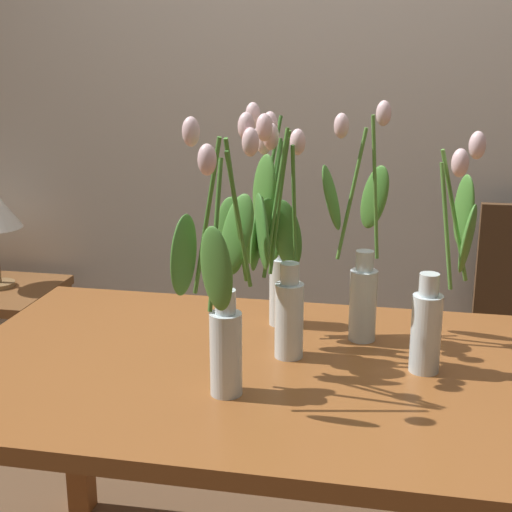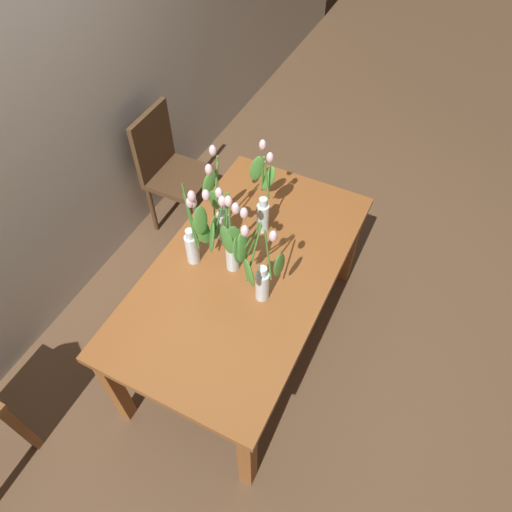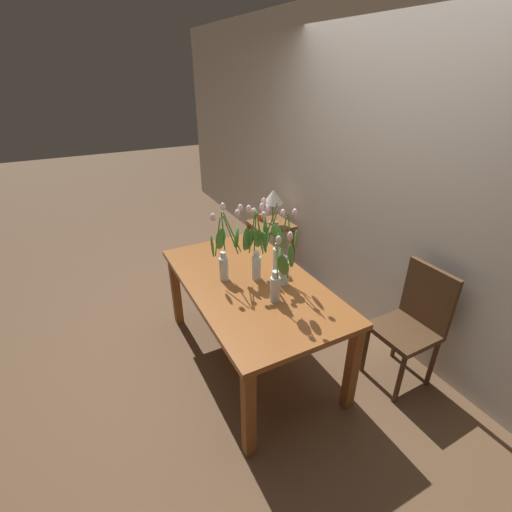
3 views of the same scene
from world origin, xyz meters
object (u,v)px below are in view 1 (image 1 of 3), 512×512
object	(u,v)px
tulip_vase_0	(275,248)
tulip_vase_2	(279,264)
tulip_vase_1	(361,263)
side_table	(0,316)
tulip_vase_4	(223,287)
tulip_vase_3	(439,292)
dining_table	(292,403)

from	to	relation	value
tulip_vase_0	tulip_vase_2	xyz separation A→B (m)	(0.04, -0.16, 0.01)
tulip_vase_1	side_table	distance (m)	1.68
tulip_vase_0	tulip_vase_1	xyz separation A→B (m)	(0.22, -0.02, -0.02)
tulip_vase_4	tulip_vase_1	bearing A→B (deg)	52.70
tulip_vase_0	tulip_vase_3	world-z (taller)	tulip_vase_0
dining_table	tulip_vase_1	bearing A→B (deg)	57.20
tulip_vase_4	side_table	world-z (taller)	tulip_vase_4
tulip_vase_0	side_table	bearing A→B (deg)	150.43
dining_table	tulip_vase_1	distance (m)	0.38
tulip_vase_3	tulip_vase_4	distance (m)	0.48
dining_table	tulip_vase_1	xyz separation A→B (m)	(0.13, 0.21, 0.29)
dining_table	tulip_vase_0	world-z (taller)	tulip_vase_0
dining_table	side_table	xyz separation A→B (m)	(-1.30, 0.92, -0.22)
tulip_vase_1	dining_table	bearing A→B (deg)	-122.80
tulip_vase_1	tulip_vase_3	world-z (taller)	tulip_vase_1
tulip_vase_2	tulip_vase_4	distance (m)	0.22
dining_table	tulip_vase_1	world-z (taller)	tulip_vase_1
tulip_vase_3	tulip_vase_4	world-z (taller)	tulip_vase_4
tulip_vase_1	tulip_vase_2	distance (m)	0.23
tulip_vase_0	tulip_vase_3	xyz separation A→B (m)	(0.40, -0.18, -0.03)
tulip_vase_1	tulip_vase_4	size ratio (longest dim) A/B	1.02
tulip_vase_0	tulip_vase_4	size ratio (longest dim) A/B	1.01
tulip_vase_1	side_table	bearing A→B (deg)	153.63
dining_table	tulip_vase_2	distance (m)	0.32
tulip_vase_2	side_table	distance (m)	1.61
tulip_vase_3	side_table	size ratio (longest dim) A/B	0.97
dining_table	tulip_vase_3	bearing A→B (deg)	8.55
dining_table	tulip_vase_4	world-z (taller)	tulip_vase_4
tulip_vase_2	tulip_vase_3	distance (m)	0.36
tulip_vase_0	tulip_vase_1	size ratio (longest dim) A/B	0.99
tulip_vase_1	tulip_vase_3	bearing A→B (deg)	-41.79
dining_table	tulip_vase_2	world-z (taller)	tulip_vase_2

